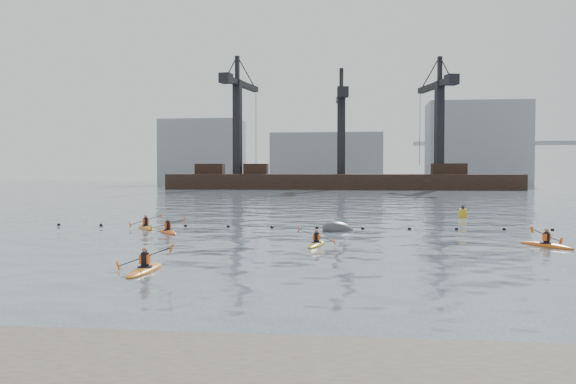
% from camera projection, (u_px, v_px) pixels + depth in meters
% --- Properties ---
extents(ground, '(400.00, 400.00, 0.00)m').
position_uv_depth(ground, '(231.00, 299.00, 18.02)').
color(ground, '#35454D').
rests_on(ground, ground).
extents(float_line, '(33.24, 0.73, 0.24)m').
position_uv_depth(float_line, '(295.00, 227.00, 40.44)').
color(float_line, black).
rests_on(float_line, ground).
extents(barge_pier, '(72.00, 19.30, 29.50)m').
position_uv_depth(barge_pier, '(340.00, 180.00, 127.16)').
color(barge_pier, black).
rests_on(barge_pier, ground).
extents(skyline, '(141.00, 28.00, 22.00)m').
position_uv_depth(skyline, '(354.00, 151.00, 166.60)').
color(skyline, gray).
rests_on(skyline, ground).
extents(kayaker_0, '(2.25, 3.28, 1.20)m').
position_uv_depth(kayaker_0, '(145.00, 269.00, 22.90)').
color(kayaker_0, orange).
rests_on(kayaker_0, ground).
extents(kayaker_2, '(2.27, 3.03, 1.05)m').
position_uv_depth(kayaker_2, '(168.00, 231.00, 37.25)').
color(kayaker_2, '#D35013').
rests_on(kayaker_2, ground).
extents(kayaker_3, '(2.00, 2.99, 1.04)m').
position_uv_depth(kayaker_3, '(316.00, 244.00, 30.97)').
color(kayaker_3, gold).
rests_on(kayaker_3, ground).
extents(kayaker_4, '(2.32, 3.09, 1.20)m').
position_uv_depth(kayaker_4, '(546.00, 245.00, 30.53)').
color(kayaker_4, '#C05612').
rests_on(kayaker_4, ground).
extents(kayaker_5, '(2.27, 3.04, 1.11)m').
position_uv_depth(kayaker_5, '(146.00, 227.00, 40.05)').
color(kayaker_5, '#C17D16').
rests_on(kayaker_5, ground).
extents(mooring_buoy, '(2.82, 2.50, 1.60)m').
position_uv_depth(mooring_buoy, '(338.00, 231.00, 38.58)').
color(mooring_buoy, '#404346').
rests_on(mooring_buoy, ground).
extents(nav_buoy, '(0.64, 0.64, 1.17)m').
position_uv_depth(nav_buoy, '(463.00, 213.00, 49.78)').
color(nav_buoy, gold).
rests_on(nav_buoy, ground).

